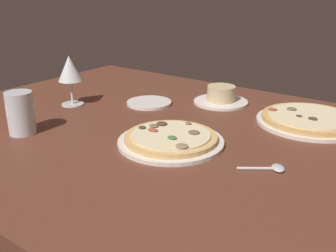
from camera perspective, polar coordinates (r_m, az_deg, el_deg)
name	(u,v)px	position (r cm, az deg, el deg)	size (l,w,h in cm)	color
dining_table	(165,136)	(111.18, -0.38, -1.53)	(150.00, 110.00, 4.00)	brown
pizza_main	(171,139)	(101.00, 0.41, -1.92)	(27.44, 27.44, 3.34)	silver
pizza_side	(309,119)	(122.33, 19.85, 0.90)	(30.54, 30.54, 3.25)	silver
ramekin_on_saucer	(222,97)	(135.11, 7.82, 4.24)	(18.44, 18.44, 5.97)	silver
wine_glass_far	(70,70)	(133.85, -14.07, 7.87)	(8.01, 8.01, 16.60)	silver
water_glass	(21,116)	(113.75, -20.57, 1.40)	(7.33, 7.33, 11.68)	silver
side_plate	(149,103)	(133.61, -2.75, 3.40)	(15.16, 15.16, 0.90)	silver
spoon	(272,168)	(90.64, 14.88, -5.92)	(9.94, 8.03, 1.00)	silver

